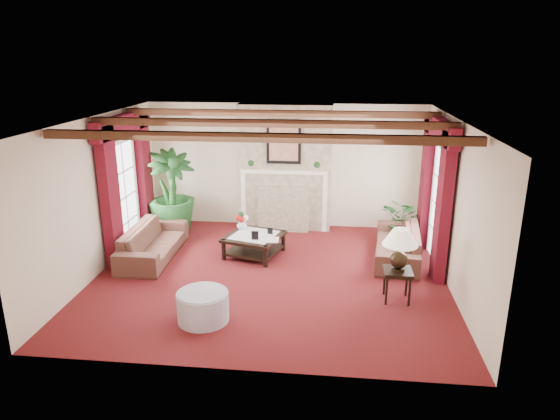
# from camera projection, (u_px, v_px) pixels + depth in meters

# --- Properties ---
(floor) EXTENTS (6.00, 6.00, 0.00)m
(floor) POSITION_uv_depth(u_px,v_px,m) (270.00, 275.00, 8.70)
(floor) COLOR #480C13
(floor) RESTS_ON ground
(ceiling) EXTENTS (6.00, 6.00, 0.00)m
(ceiling) POSITION_uv_depth(u_px,v_px,m) (269.00, 120.00, 7.90)
(ceiling) COLOR white
(ceiling) RESTS_ON floor
(back_wall) EXTENTS (6.00, 0.02, 2.70)m
(back_wall) POSITION_uv_depth(u_px,v_px,m) (286.00, 166.00, 10.91)
(back_wall) COLOR beige
(back_wall) RESTS_ON ground
(left_wall) EXTENTS (0.02, 5.50, 2.70)m
(left_wall) POSITION_uv_depth(u_px,v_px,m) (98.00, 196.00, 8.61)
(left_wall) COLOR beige
(left_wall) RESTS_ON ground
(right_wall) EXTENTS (0.02, 5.50, 2.70)m
(right_wall) POSITION_uv_depth(u_px,v_px,m) (455.00, 207.00, 7.99)
(right_wall) COLOR beige
(right_wall) RESTS_ON ground
(ceiling_beams) EXTENTS (6.00, 3.00, 0.12)m
(ceiling_beams) POSITION_uv_depth(u_px,v_px,m) (269.00, 123.00, 7.91)
(ceiling_beams) COLOR #372011
(ceiling_beams) RESTS_ON ceiling
(fireplace) EXTENTS (2.00, 0.52, 2.70)m
(fireplace) POSITION_uv_depth(u_px,v_px,m) (285.00, 104.00, 10.31)
(fireplace) COLOR tan
(fireplace) RESTS_ON ground
(french_door_left) EXTENTS (0.10, 1.10, 2.16)m
(french_door_left) POSITION_uv_depth(u_px,v_px,m) (119.00, 141.00, 9.32)
(french_door_left) COLOR white
(french_door_left) RESTS_ON ground
(french_door_right) EXTENTS (0.10, 1.10, 2.16)m
(french_door_right) POSITION_uv_depth(u_px,v_px,m) (445.00, 148.00, 8.71)
(french_door_right) COLOR white
(french_door_right) RESTS_ON ground
(curtains_left) EXTENTS (0.20, 2.40, 2.55)m
(curtains_left) POSITION_uv_depth(u_px,v_px,m) (122.00, 119.00, 9.18)
(curtains_left) COLOR #460913
(curtains_left) RESTS_ON ground
(curtains_right) EXTENTS (0.20, 2.40, 2.55)m
(curtains_right) POSITION_uv_depth(u_px,v_px,m) (441.00, 123.00, 8.60)
(curtains_right) COLOR #460913
(curtains_right) RESTS_ON ground
(sofa_left) EXTENTS (2.07, 0.67, 0.80)m
(sofa_left) POSITION_uv_depth(u_px,v_px,m) (153.00, 237.00, 9.39)
(sofa_left) COLOR #340E1C
(sofa_left) RESTS_ON ground
(sofa_right) EXTENTS (2.12, 1.00, 0.78)m
(sofa_right) POSITION_uv_depth(u_px,v_px,m) (398.00, 238.00, 9.34)
(sofa_right) COLOR #340E1C
(sofa_right) RESTS_ON ground
(potted_palm) EXTENTS (2.77, 2.78, 1.00)m
(potted_palm) POSITION_uv_depth(u_px,v_px,m) (173.00, 210.00, 10.66)
(potted_palm) COLOR black
(potted_palm) RESTS_ON ground
(small_plant) EXTENTS (1.75, 1.75, 0.72)m
(small_plant) POSITION_uv_depth(u_px,v_px,m) (403.00, 225.00, 10.14)
(small_plant) COLOR black
(small_plant) RESTS_ON ground
(coffee_table) EXTENTS (1.22, 1.22, 0.40)m
(coffee_table) POSITION_uv_depth(u_px,v_px,m) (254.00, 245.00, 9.53)
(coffee_table) COLOR black
(coffee_table) RESTS_ON ground
(side_table) EXTENTS (0.50, 0.50, 0.51)m
(side_table) POSITION_uv_depth(u_px,v_px,m) (397.00, 285.00, 7.76)
(side_table) COLOR black
(side_table) RESTS_ON ground
(ottoman) EXTENTS (0.75, 0.75, 0.43)m
(ottoman) POSITION_uv_depth(u_px,v_px,m) (203.00, 307.00, 7.18)
(ottoman) COLOR #B1A7BE
(ottoman) RESTS_ON ground
(table_lamp) EXTENTS (0.54, 0.54, 0.69)m
(table_lamp) POSITION_uv_depth(u_px,v_px,m) (400.00, 249.00, 7.59)
(table_lamp) COLOR black
(table_lamp) RESTS_ON side_table
(flower_vase) EXTENTS (0.31, 0.32, 0.20)m
(flower_vase) POSITION_uv_depth(u_px,v_px,m) (242.00, 225.00, 9.76)
(flower_vase) COLOR silver
(flower_vase) RESTS_ON coffee_table
(book) EXTENTS (0.22, 0.04, 0.30)m
(book) POSITION_uv_depth(u_px,v_px,m) (267.00, 233.00, 9.15)
(book) COLOR black
(book) RESTS_ON coffee_table
(photo_frame_a) EXTENTS (0.13, 0.02, 0.17)m
(photo_frame_a) POSITION_uv_depth(u_px,v_px,m) (255.00, 236.00, 9.20)
(photo_frame_a) COLOR black
(photo_frame_a) RESTS_ON coffee_table
(photo_frame_b) EXTENTS (0.10, 0.04, 0.13)m
(photo_frame_b) POSITION_uv_depth(u_px,v_px,m) (270.00, 231.00, 9.49)
(photo_frame_b) COLOR black
(photo_frame_b) RESTS_ON coffee_table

